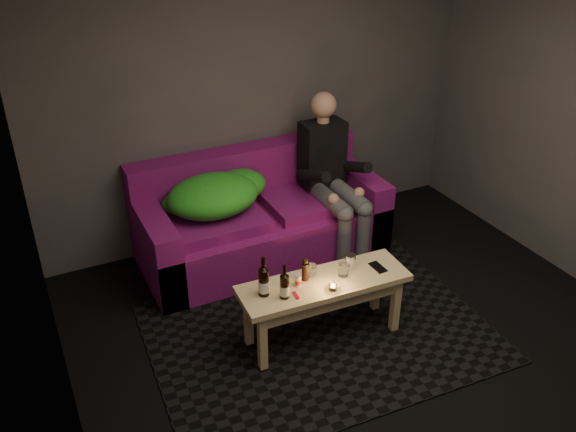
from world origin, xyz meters
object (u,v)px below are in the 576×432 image
object	(u,v)px
coffee_table	(324,291)
beer_bottle_b	(284,286)
beer_bottle_a	(264,281)
steel_cup	(350,261)
person	(331,174)
sofa	(260,221)

from	to	relation	value
coffee_table	beer_bottle_b	distance (m)	0.38
beer_bottle_a	steel_cup	xyz separation A→B (m)	(0.69, 0.02, -0.05)
person	beer_bottle_a	world-z (taller)	person
beer_bottle_a	steel_cup	distance (m)	0.69
person	beer_bottle_a	distance (m)	1.53
person	beer_bottle_b	bearing A→B (deg)	-131.48
beer_bottle_a	steel_cup	bearing A→B (deg)	1.76
beer_bottle_a	beer_bottle_b	bearing A→B (deg)	-39.00
person	coffee_table	xyz separation A→B (m)	(-0.67, -1.08, -0.31)
steel_cup	coffee_table	bearing A→B (deg)	-166.37
sofa	beer_bottle_a	world-z (taller)	sofa
coffee_table	steel_cup	distance (m)	0.29
sofa	person	bearing A→B (deg)	-15.60
sofa	person	xyz separation A→B (m)	(0.61, -0.17, 0.40)
person	steel_cup	world-z (taller)	person
coffee_table	beer_bottle_b	size ratio (longest dim) A/B	4.88
steel_cup	sofa	bearing A→B (deg)	98.76
person	coffee_table	world-z (taller)	person
person	coffee_table	bearing A→B (deg)	-121.77
sofa	steel_cup	world-z (taller)	sofa
coffee_table	person	bearing A→B (deg)	58.23
sofa	steel_cup	bearing A→B (deg)	-81.24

